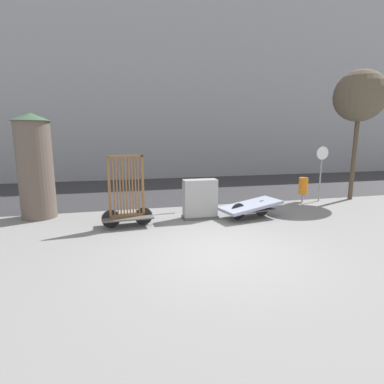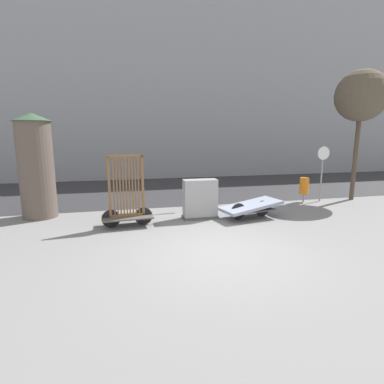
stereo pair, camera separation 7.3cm
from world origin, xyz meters
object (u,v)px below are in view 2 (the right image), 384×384
at_px(utility_cabinet, 200,200).
at_px(street_tree, 361,96).
at_px(bike_cart_with_bedframe, 127,203).
at_px(advertising_column, 36,166).
at_px(trash_bin, 304,186).
at_px(sign_post, 322,166).
at_px(bike_cart_with_mattress, 251,207).

bearing_deg(utility_cabinet, street_tree, 10.97).
height_order(bike_cart_with_bedframe, utility_cabinet, bike_cart_with_bedframe).
xyz_separation_m(bike_cart_with_bedframe, utility_cabinet, (2.24, 0.34, -0.11)).
relative_size(bike_cart_with_bedframe, advertising_column, 0.66).
height_order(trash_bin, sign_post, sign_post).
height_order(utility_cabinet, advertising_column, advertising_column).
relative_size(bike_cart_with_mattress, advertising_column, 0.74).
relative_size(utility_cabinet, trash_bin, 1.28).
bearing_deg(advertising_column, sign_post, -0.04).
height_order(bike_cart_with_bedframe, advertising_column, advertising_column).
bearing_deg(bike_cart_with_bedframe, bike_cart_with_mattress, -4.14).
height_order(trash_bin, street_tree, street_tree).
height_order(bike_cart_with_mattress, trash_bin, trash_bin).
bearing_deg(street_tree, sign_post, -179.69).
xyz_separation_m(bike_cart_with_mattress, street_tree, (5.19, 1.65, 3.69)).
bearing_deg(trash_bin, bike_cart_with_bedframe, -166.31).
relative_size(bike_cart_with_mattress, utility_cabinet, 1.94).
height_order(sign_post, advertising_column, advertising_column).
relative_size(sign_post, advertising_column, 0.68).
height_order(bike_cart_with_bedframe, bike_cart_with_mattress, bike_cart_with_bedframe).
bearing_deg(utility_cabinet, advertising_column, 165.16).
bearing_deg(sign_post, bike_cart_with_bedframe, -167.66).
distance_m(utility_cabinet, street_tree, 7.72).
xyz_separation_m(sign_post, street_tree, (1.48, 0.01, 2.64)).
xyz_separation_m(bike_cart_with_mattress, advertising_column, (-6.52, 1.65, 1.29)).
xyz_separation_m(utility_cabinet, trash_bin, (4.55, 1.31, 0.07)).
bearing_deg(advertising_column, utility_cabinet, -14.84).
bearing_deg(trash_bin, advertising_column, 180.00).
height_order(bike_cart_with_mattress, street_tree, street_tree).
distance_m(sign_post, advertising_column, 10.23).
bearing_deg(trash_bin, utility_cabinet, -163.91).
distance_m(bike_cart_with_bedframe, advertising_column, 3.31).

